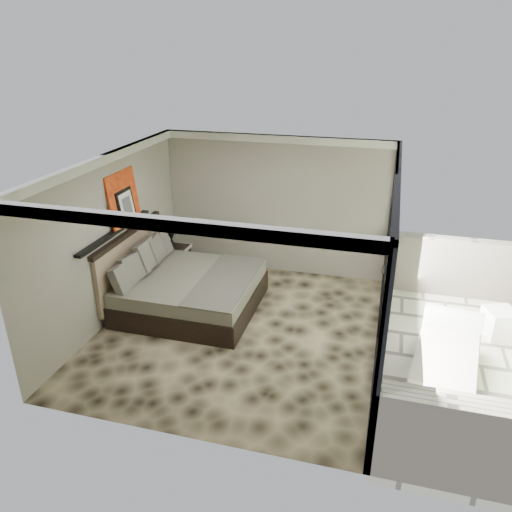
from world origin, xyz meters
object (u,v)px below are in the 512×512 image
(table_lamp, at_px, (171,230))
(ottoman, at_px, (499,323))
(nightstand, at_px, (174,258))
(bed, at_px, (186,288))
(lounger, at_px, (446,362))

(table_lamp, xyz_separation_m, ottoman, (6.16, -0.94, -0.66))
(nightstand, height_order, ottoman, nightstand)
(bed, relative_size, ottoman, 5.10)
(ottoman, relative_size, lounger, 0.25)
(lounger, bearing_deg, nightstand, 165.80)
(bed, distance_m, ottoman, 5.29)
(nightstand, height_order, table_lamp, table_lamp)
(bed, relative_size, lounger, 1.27)
(bed, distance_m, lounger, 4.44)
(nightstand, relative_size, table_lamp, 1.02)
(nightstand, height_order, lounger, lounger)
(lounger, bearing_deg, ottoman, 64.66)
(nightstand, xyz_separation_m, table_lamp, (-0.06, 0.05, 0.59))
(nightstand, relative_size, ottoman, 1.27)
(bed, distance_m, table_lamp, 1.76)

